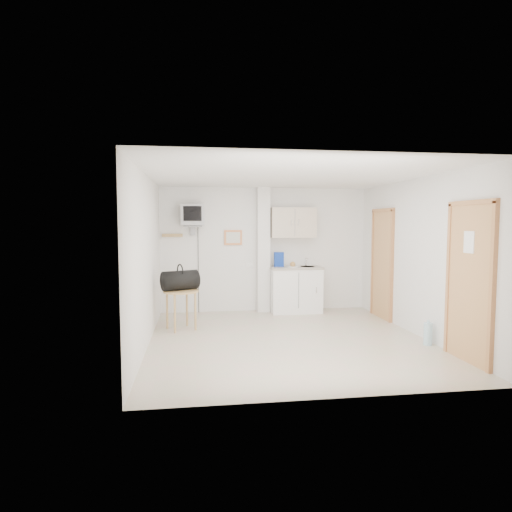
{
  "coord_description": "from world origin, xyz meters",
  "views": [
    {
      "loc": [
        -1.38,
        -6.34,
        1.79
      ],
      "look_at": [
        -0.41,
        0.6,
        1.25
      ],
      "focal_mm": 30.0,
      "sensor_mm": 36.0,
      "label": 1
    }
  ],
  "objects": [
    {
      "name": "room_envelope",
      "position": [
        0.24,
        0.09,
        1.54
      ],
      "size": [
        4.24,
        4.54,
        2.55
      ],
      "color": "white",
      "rests_on": "ground"
    },
    {
      "name": "water_bottle",
      "position": [
        1.98,
        -0.58,
        0.17
      ],
      "size": [
        0.12,
        0.12,
        0.37
      ],
      "color": "#A4CEDF",
      "rests_on": "ground"
    },
    {
      "name": "duffel_bag",
      "position": [
        -1.66,
        0.9,
        0.83
      ],
      "size": [
        0.68,
        0.55,
        0.44
      ],
      "rotation": [
        0.0,
        0.0,
        0.43
      ],
      "color": "black",
      "rests_on": "round_table"
    },
    {
      "name": "ground",
      "position": [
        0.0,
        0.0,
        0.0
      ],
      "size": [
        4.5,
        4.5,
        0.0
      ],
      "primitive_type": "plane",
      "color": "#BCB298",
      "rests_on": "ground"
    },
    {
      "name": "crt_television",
      "position": [
        -1.45,
        2.02,
        1.94
      ],
      "size": [
        0.44,
        0.45,
        2.15
      ],
      "color": "slate",
      "rests_on": "ground"
    },
    {
      "name": "kitchenette",
      "position": [
        0.57,
        2.0,
        0.8
      ],
      "size": [
        1.03,
        0.58,
        2.1
      ],
      "color": "white",
      "rests_on": "ground"
    },
    {
      "name": "round_table",
      "position": [
        -1.65,
        0.87,
        0.57
      ],
      "size": [
        0.59,
        0.59,
        0.67
      ],
      "rotation": [
        0.0,
        0.0,
        -0.37
      ],
      "color": "#A27F48",
      "rests_on": "ground"
    }
  ]
}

